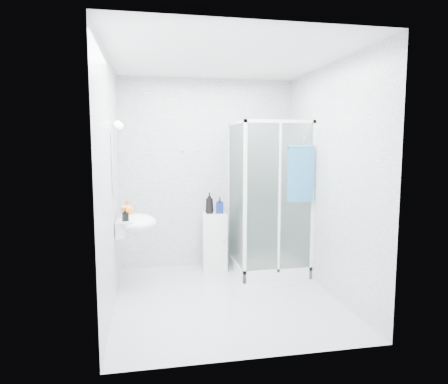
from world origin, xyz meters
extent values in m
cube|color=silver|center=(0.00, 0.00, 1.30)|extent=(2.40, 2.60, 2.60)
cube|color=#BBBEC0|center=(0.00, 0.00, 0.00)|extent=(2.40, 2.60, 0.01)
cube|color=white|center=(0.00, 0.00, 2.60)|extent=(2.40, 2.60, 0.01)
cube|color=white|center=(0.75, 0.85, 0.06)|extent=(0.90, 0.90, 0.12)
cube|color=white|center=(0.32, 0.85, 1.98)|extent=(0.04, 0.90, 0.04)
cube|color=white|center=(0.75, 0.42, 1.98)|extent=(0.90, 0.04, 0.04)
cube|color=white|center=(0.32, 0.42, 1.00)|extent=(0.04, 0.04, 2.00)
cube|color=white|center=(0.31, 0.85, 1.04)|extent=(0.02, 0.82, 1.84)
cube|color=white|center=(0.75, 0.41, 1.04)|extent=(0.82, 0.02, 1.84)
cube|color=white|center=(0.75, 0.42, 1.04)|extent=(0.03, 0.04, 1.84)
cylinder|color=silver|center=(0.75, 1.24, 1.35)|extent=(0.02, 0.02, 1.00)
cylinder|color=silver|center=(0.75, 1.21, 1.82)|extent=(0.09, 0.05, 0.09)
cylinder|color=silver|center=(0.80, 1.27, 1.05)|extent=(0.12, 0.04, 0.12)
cylinder|color=silver|center=(1.03, 0.38, 1.78)|extent=(0.03, 0.05, 0.03)
cube|color=white|center=(-1.14, 0.45, 0.75)|extent=(0.10, 0.40, 0.18)
ellipsoid|color=white|center=(-0.96, 0.45, 0.80)|extent=(0.46, 0.56, 0.20)
cube|color=white|center=(-1.08, 0.45, 0.85)|extent=(0.16, 0.50, 0.02)
cylinder|color=silver|center=(-1.14, 0.45, 0.93)|extent=(0.04, 0.04, 0.16)
cylinder|color=silver|center=(-1.09, 0.45, 0.99)|extent=(0.12, 0.02, 0.02)
cube|color=white|center=(-1.19, 0.45, 1.50)|extent=(0.02, 0.60, 0.70)
cylinder|color=silver|center=(-1.17, 0.29, 1.92)|extent=(0.05, 0.04, 0.04)
sphere|color=white|center=(-1.13, 0.29, 1.92)|extent=(0.08, 0.08, 0.08)
cylinder|color=silver|center=(-1.17, 0.61, 1.92)|extent=(0.05, 0.04, 0.04)
sphere|color=white|center=(-1.13, 0.61, 1.92)|extent=(0.08, 0.08, 0.08)
cylinder|color=silver|center=(-0.35, 1.27, 1.62)|extent=(0.02, 0.04, 0.02)
sphere|color=silver|center=(-0.35, 1.25, 1.62)|extent=(0.03, 0.03, 0.03)
cylinder|color=silver|center=(-0.15, 1.27, 1.62)|extent=(0.02, 0.04, 0.02)
sphere|color=silver|center=(-0.15, 1.25, 1.62)|extent=(0.03, 0.03, 0.03)
cube|color=white|center=(0.05, 1.05, 0.39)|extent=(0.35, 0.35, 0.78)
cube|color=white|center=(0.05, 0.90, 0.39)|extent=(0.29, 0.03, 0.66)
sphere|color=orange|center=(0.16, 0.88, 0.43)|extent=(0.03, 0.03, 0.03)
cube|color=#276895|center=(1.00, 0.36, 1.34)|extent=(0.32, 0.04, 0.67)
cylinder|color=#276895|center=(1.00, 0.36, 1.67)|extent=(0.32, 0.05, 0.05)
imported|color=black|center=(-0.02, 1.05, 0.92)|extent=(0.13, 0.13, 0.29)
imported|color=navy|center=(0.12, 1.05, 0.89)|extent=(0.11, 0.12, 0.22)
imported|color=orange|center=(-1.07, 0.59, 0.95)|extent=(0.16, 0.16, 0.18)
imported|color=black|center=(-1.08, 0.26, 0.93)|extent=(0.08, 0.08, 0.14)
camera|label=1|loc=(-0.82, -4.21, 1.69)|focal=32.00mm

